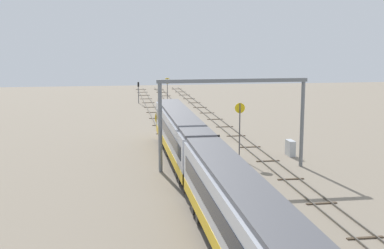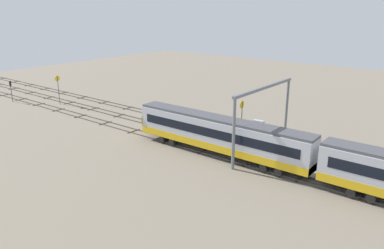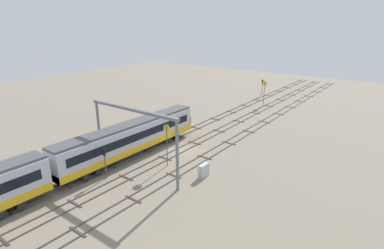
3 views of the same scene
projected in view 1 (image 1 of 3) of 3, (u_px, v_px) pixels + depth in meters
ground_plane at (213, 149)px, 57.94m from camera, size 159.37×159.37×0.00m
track_near_foreground at (250, 147)px, 58.58m from camera, size 143.37×2.40×0.16m
track_second_near at (213, 148)px, 57.93m from camera, size 143.37×2.40×0.16m
track_with_train at (174, 149)px, 57.28m from camera, size 143.37×2.40×0.16m
train at (239, 219)px, 27.72m from camera, size 75.20×3.24×4.80m
overhead_gantry at (233, 104)px, 47.98m from camera, size 0.40×14.25×8.58m
speed_sign_near_foreground at (240, 122)px, 52.63m from camera, size 0.14×1.05×5.77m
speed_sign_mid_trackside at (167, 88)px, 89.27m from camera, size 0.14×1.04×5.47m
signal_light_trackside_approach at (138, 89)px, 97.62m from camera, size 0.31×0.32×4.05m
signal_light_trackside_departure at (218, 150)px, 45.31m from camera, size 0.31×0.32×3.91m
relay_cabinet at (290, 148)px, 54.31m from camera, size 1.61×0.66×1.65m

